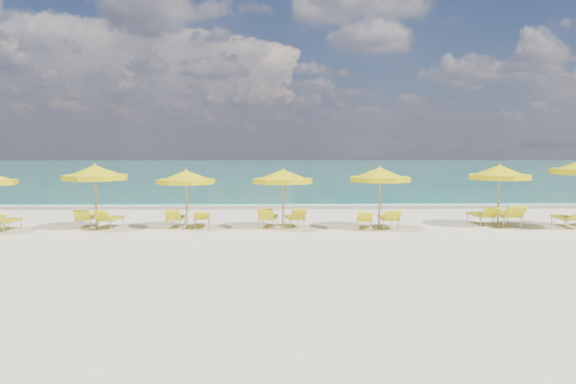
{
  "coord_description": "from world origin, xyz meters",
  "views": [
    {
      "loc": [
        -0.5,
        -19.84,
        2.98
      ],
      "look_at": [
        0.0,
        1.5,
        1.2
      ],
      "focal_mm": 35.0,
      "sensor_mm": 36.0,
      "label": 1
    }
  ],
  "objects": [
    {
      "name": "ocean",
      "position": [
        0.0,
        48.0,
        0.0
      ],
      "size": [
        120.0,
        80.0,
        0.3
      ],
      "primitive_type": "cube",
      "color": "#136B54",
      "rests_on": "ground"
    },
    {
      "name": "lounger_3_right",
      "position": [
        0.22,
        0.58,
        0.2
      ],
      "size": [
        0.78,
        1.63,
        0.77
      ],
      "rotation": [
        0.0,
        0.0,
        0.16
      ],
      "color": "#A5A8AD",
      "rests_on": "ground"
    },
    {
      "name": "umbrella_2",
      "position": [
        -3.67,
        0.21,
        1.83
      ],
      "size": [
        2.73,
        2.73,
        2.15
      ],
      "rotation": [
        0.0,
        0.0,
        0.35
      ],
      "color": "tan",
      "rests_on": "ground"
    },
    {
      "name": "lounger_6_left",
      "position": [
        10.15,
        0.24,
        0.2
      ],
      "size": [
        0.56,
        1.69,
        0.6
      ],
      "rotation": [
        0.0,
        0.0,
        -0.0
      ],
      "color": "#A5A8AD",
      "rests_on": "ground"
    },
    {
      "name": "ground_plane",
      "position": [
        0.0,
        0.0,
        0.0
      ],
      "size": [
        120.0,
        120.0,
        0.0
      ],
      "primitive_type": "plane",
      "color": "beige"
    },
    {
      "name": "lounger_4_left",
      "position": [
        2.72,
        0.11,
        0.2
      ],
      "size": [
        0.77,
        1.7,
        0.71
      ],
      "rotation": [
        0.0,
        0.0,
        -0.14
      ],
      "color": "#A5A8AD",
      "rests_on": "ground"
    },
    {
      "name": "lounger_1_left",
      "position": [
        -7.4,
        0.61,
        0.2
      ],
      "size": [
        0.79,
        1.7,
        0.74
      ],
      "rotation": [
        0.0,
        0.0,
        0.15
      ],
      "color": "#A5A8AD",
      "rests_on": "ground"
    },
    {
      "name": "lounger_5_right",
      "position": [
        8.12,
        0.66,
        0.25
      ],
      "size": [
        0.81,
        2.06,
        0.89
      ],
      "rotation": [
        0.0,
        0.0,
        -0.07
      ],
      "color": "#A5A8AD",
      "rests_on": "ground"
    },
    {
      "name": "umbrella_1",
      "position": [
        -6.86,
        0.12,
        2.0
      ],
      "size": [
        2.76,
        2.76,
        2.35
      ],
      "rotation": [
        0.0,
        0.0,
        -0.21
      ],
      "color": "tan",
      "rests_on": "ground"
    },
    {
      "name": "whitecap_far",
      "position": [
        8.0,
        24.0,
        0.0
      ],
      "size": [
        18.0,
        0.3,
        0.05
      ],
      "primitive_type": "cube",
      "color": "white",
      "rests_on": "ground"
    },
    {
      "name": "lounger_2_left",
      "position": [
        -4.12,
        0.56,
        0.2
      ],
      "size": [
        0.6,
        1.62,
        0.76
      ],
      "rotation": [
        0.0,
        0.0,
        0.03
      ],
      "color": "#A5A8AD",
      "rests_on": "ground"
    },
    {
      "name": "lounger_0_right",
      "position": [
        -9.95,
        -0.16,
        0.21
      ],
      "size": [
        0.73,
        1.65,
        0.79
      ],
      "rotation": [
        0.0,
        0.0,
        -0.12
      ],
      "color": "#A5A8AD",
      "rests_on": "ground"
    },
    {
      "name": "wet_sand_band",
      "position": [
        0.0,
        7.4,
        0.0
      ],
      "size": [
        120.0,
        2.6,
        0.01
      ],
      "primitive_type": "cube",
      "color": "tan",
      "rests_on": "ground"
    },
    {
      "name": "umbrella_3",
      "position": [
        -0.22,
        0.01,
        1.86
      ],
      "size": [
        2.52,
        2.52,
        2.19
      ],
      "rotation": [
        0.0,
        0.0,
        0.19
      ],
      "color": "tan",
      "rests_on": "ground"
    },
    {
      "name": "foam_line",
      "position": [
        0.0,
        8.2,
        0.0
      ],
      "size": [
        120.0,
        1.2,
        0.03
      ],
      "primitive_type": "cube",
      "color": "white",
      "rests_on": "ground"
    },
    {
      "name": "lounger_2_right",
      "position": [
        -3.18,
        0.72,
        0.21
      ],
      "size": [
        0.73,
        1.8,
        0.67
      ],
      "rotation": [
        0.0,
        0.0,
        0.09
      ],
      "color": "#A5A8AD",
      "rests_on": "ground"
    },
    {
      "name": "umbrella_4",
      "position": [
        3.22,
        -0.07,
        1.93
      ],
      "size": [
        2.75,
        2.75,
        2.26
      ],
      "rotation": [
        0.0,
        0.0,
        0.27
      ],
      "color": "tan",
      "rests_on": "ground"
    },
    {
      "name": "whitecap_near",
      "position": [
        -6.0,
        17.0,
        0.0
      ],
      "size": [
        14.0,
        0.36,
        0.05
      ],
      "primitive_type": "cube",
      "color": "white",
      "rests_on": "ground"
    },
    {
      "name": "lounger_3_left",
      "position": [
        -0.74,
        0.52,
        0.21
      ],
      "size": [
        0.77,
        1.77,
        0.79
      ],
      "rotation": [
        0.0,
        0.0,
        -0.12
      ],
      "color": "#A5A8AD",
      "rests_on": "ground"
    },
    {
      "name": "lounger_4_right",
      "position": [
        3.61,
        0.22,
        0.21
      ],
      "size": [
        0.62,
        1.76,
        0.76
      ],
      "rotation": [
        0.0,
        0.0,
        -0.02
      ],
      "color": "#A5A8AD",
      "rests_on": "ground"
    },
    {
      "name": "lounger_1_right",
      "position": [
        -6.45,
        0.43,
        0.2
      ],
      "size": [
        0.75,
        1.65,
        0.75
      ],
      "rotation": [
        0.0,
        0.0,
        -0.14
      ],
      "color": "#A5A8AD",
      "rests_on": "ground"
    },
    {
      "name": "umbrella_5",
      "position": [
        7.69,
        0.39,
        1.98
      ],
      "size": [
        2.43,
        2.43,
        2.32
      ],
      "rotation": [
        0.0,
        0.0,
        0.06
      ],
      "color": "tan",
      "rests_on": "ground"
    },
    {
      "name": "lounger_5_left",
      "position": [
        7.28,
        0.97,
        0.22
      ],
      "size": [
        0.73,
        1.81,
        0.78
      ],
      "rotation": [
        0.0,
        0.0,
        0.09
      ],
      "color": "#A5A8AD",
      "rests_on": "ground"
    }
  ]
}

